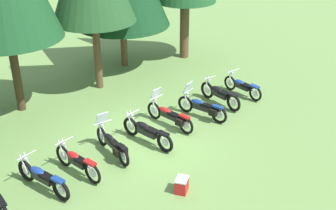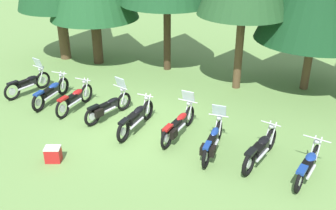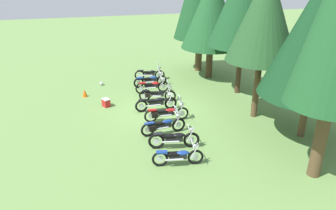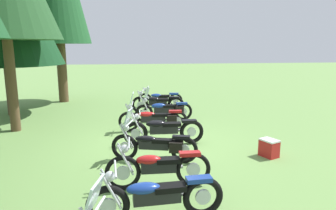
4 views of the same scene
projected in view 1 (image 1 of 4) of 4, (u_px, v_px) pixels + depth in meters
ground_plane at (145, 140)px, 16.04m from camera, size 80.00×80.00×0.00m
motorcycle_1 at (42, 178)px, 13.28m from camera, size 0.70×2.34×1.01m
motorcycle_2 at (77, 161)px, 14.01m from camera, size 0.71×2.20×1.02m
motorcycle_3 at (113, 144)px, 14.98m from camera, size 0.91×2.19×1.36m
motorcycle_4 at (147, 132)px, 15.67m from camera, size 0.62×2.42×1.02m
motorcycle_5 at (170, 115)px, 16.76m from camera, size 0.71×2.39×1.36m
motorcycle_6 at (202, 107)px, 17.38m from camera, size 0.64×2.28×1.36m
motorcycle_7 at (220, 94)px, 18.43m from camera, size 0.73×2.29×1.03m
motorcycle_8 at (242, 86)px, 19.24m from camera, size 0.77×2.12×0.99m
picnic_cooler at (182, 185)px, 13.30m from camera, size 0.56×0.50×0.47m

